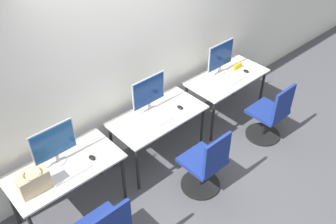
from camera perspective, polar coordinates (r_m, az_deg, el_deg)
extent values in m
plane|color=#4C4C51|center=(4.85, 0.99, -8.60)|extent=(20.00, 20.00, 0.00)
cube|color=silver|center=(4.44, -5.43, 9.24)|extent=(12.00, 0.05, 2.80)
cube|color=silver|center=(4.06, -15.54, -8.21)|extent=(1.18, 0.61, 0.02)
cylinder|color=black|center=(4.32, -6.78, -9.96)|extent=(0.04, 0.04, 0.68)
cylinder|color=black|center=(4.38, -22.68, -12.69)|extent=(0.04, 0.04, 0.68)
cylinder|color=black|center=(4.63, -10.62, -6.36)|extent=(0.04, 0.04, 0.68)
cylinder|color=#B2B2B7|center=(4.12, -16.38, -7.13)|extent=(0.17, 0.17, 0.01)
cylinder|color=#B2B2B7|center=(4.09, -16.50, -6.67)|extent=(0.04, 0.04, 0.08)
cube|color=#B2B2B7|center=(3.95, -17.09, -4.38)|extent=(0.48, 0.01, 0.38)
cube|color=navy|center=(3.94, -17.03, -4.44)|extent=(0.45, 0.01, 0.35)
cube|color=silver|center=(3.96, -14.71, -8.97)|extent=(0.42, 0.14, 0.02)
ellipsoid|color=black|center=(4.05, -11.51, -6.83)|extent=(0.06, 0.09, 0.03)
cube|color=silver|center=(4.55, -1.56, -0.55)|extent=(1.18, 0.61, 0.02)
cylinder|color=black|center=(4.39, -4.64, -8.67)|extent=(0.04, 0.04, 0.68)
cylinder|color=black|center=(4.93, 5.24, -2.46)|extent=(0.04, 0.04, 0.68)
cylinder|color=black|center=(4.70, -8.57, -5.23)|extent=(0.04, 0.04, 0.68)
cylinder|color=black|center=(5.20, 1.14, 0.24)|extent=(0.04, 0.04, 0.68)
cylinder|color=#B2B2B7|center=(4.64, -2.84, 0.52)|extent=(0.17, 0.17, 0.01)
cylinder|color=#B2B2B7|center=(4.61, -2.86, 0.98)|extent=(0.04, 0.04, 0.08)
cube|color=#B2B2B7|center=(4.48, -2.98, 3.22)|extent=(0.48, 0.01, 0.38)
cube|color=navy|center=(4.48, -2.91, 3.18)|extent=(0.45, 0.01, 0.35)
cube|color=silver|center=(4.47, -0.64, -0.98)|extent=(0.42, 0.14, 0.02)
ellipsoid|color=black|center=(4.64, 1.84, 0.72)|extent=(0.06, 0.09, 0.03)
cylinder|color=black|center=(4.67, 4.94, -10.93)|extent=(0.48, 0.48, 0.03)
cylinder|color=black|center=(4.52, 5.07, -9.27)|extent=(0.04, 0.04, 0.37)
cube|color=navy|center=(4.37, 5.23, -7.40)|extent=(0.44, 0.44, 0.05)
cube|color=navy|center=(4.11, 7.47, -6.46)|extent=(0.40, 0.04, 0.44)
cube|color=silver|center=(5.32, 8.99, 5.29)|extent=(1.18, 0.61, 0.02)
cylinder|color=black|center=(5.05, 6.83, -1.44)|extent=(0.04, 0.04, 0.68)
cylinder|color=black|center=(5.77, 14.08, 3.21)|extent=(0.04, 0.04, 0.68)
cylinder|color=black|center=(5.32, 2.74, 1.15)|extent=(0.04, 0.04, 0.68)
cylinder|color=black|center=(6.00, 10.16, 5.32)|extent=(0.04, 0.04, 0.68)
cylinder|color=#B2B2B7|center=(5.39, 7.82, 6.10)|extent=(0.17, 0.17, 0.01)
cylinder|color=#B2B2B7|center=(5.36, 7.86, 6.52)|extent=(0.04, 0.04, 0.08)
cube|color=#B2B2B7|center=(5.26, 8.03, 8.56)|extent=(0.48, 0.01, 0.38)
cube|color=navy|center=(5.25, 8.09, 8.52)|extent=(0.45, 0.01, 0.35)
cube|color=silver|center=(5.24, 10.06, 4.93)|extent=(0.42, 0.14, 0.02)
ellipsoid|color=black|center=(5.45, 11.82, 6.12)|extent=(0.06, 0.09, 0.03)
cylinder|color=black|center=(5.47, 14.21, -3.32)|extent=(0.48, 0.48, 0.03)
cylinder|color=black|center=(5.34, 14.53, -1.71)|extent=(0.04, 0.04, 0.37)
cube|color=navy|center=(5.22, 14.89, 0.06)|extent=(0.44, 0.44, 0.05)
cube|color=navy|center=(5.00, 17.19, 1.22)|extent=(0.40, 0.04, 0.44)
cube|color=tan|center=(3.83, -19.77, -10.10)|extent=(0.30, 0.14, 0.22)
torus|color=tan|center=(3.74, -20.19, -8.76)|extent=(0.18, 0.18, 0.01)
cube|color=yellow|center=(5.49, 10.57, 6.85)|extent=(0.16, 0.03, 0.08)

